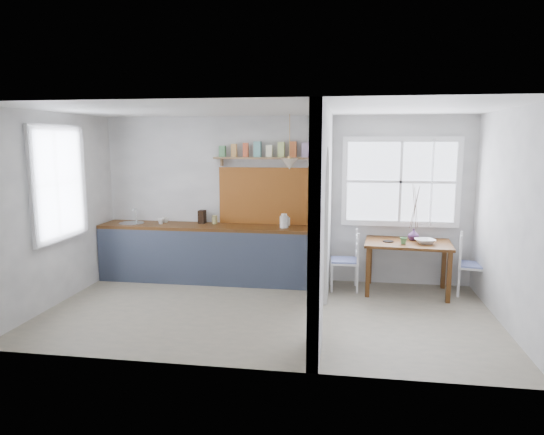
# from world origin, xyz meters

# --- Properties ---
(floor) EXTENTS (5.80, 3.20, 0.01)m
(floor) POSITION_xyz_m (0.00, 0.00, 0.00)
(floor) COLOR gray
(floor) RESTS_ON ground
(ceiling) EXTENTS (5.80, 3.20, 0.01)m
(ceiling) POSITION_xyz_m (0.00, 0.00, 2.60)
(ceiling) COLOR silver
(ceiling) RESTS_ON walls
(walls) EXTENTS (5.81, 3.21, 2.60)m
(walls) POSITION_xyz_m (0.00, 0.00, 1.30)
(walls) COLOR silver
(walls) RESTS_ON floor
(partition) EXTENTS (0.12, 3.20, 2.60)m
(partition) POSITION_xyz_m (0.70, 0.06, 1.45)
(partition) COLOR silver
(partition) RESTS_ON floor
(kitchen_window) EXTENTS (0.10, 1.16, 1.50)m
(kitchen_window) POSITION_xyz_m (-2.87, 0.00, 1.65)
(kitchen_window) COLOR white
(kitchen_window) RESTS_ON walls
(nook_window) EXTENTS (1.76, 0.10, 1.30)m
(nook_window) POSITION_xyz_m (1.80, 1.56, 1.60)
(nook_window) COLOR white
(nook_window) RESTS_ON walls
(counter) EXTENTS (3.50, 0.60, 0.90)m
(counter) POSITION_xyz_m (-1.13, 1.33, 0.46)
(counter) COLOR #492412
(counter) RESTS_ON floor
(sink) EXTENTS (0.40, 0.40, 0.02)m
(sink) POSITION_xyz_m (-2.43, 1.30, 0.89)
(sink) COLOR #B5B8BC
(sink) RESTS_ON counter
(backsplash) EXTENTS (1.65, 0.03, 0.90)m
(backsplash) POSITION_xyz_m (-0.20, 1.58, 1.35)
(backsplash) COLOR #9D531A
(backsplash) RESTS_ON walls
(shelf) EXTENTS (1.75, 0.20, 0.21)m
(shelf) POSITION_xyz_m (-0.20, 1.49, 2.01)
(shelf) COLOR brown
(shelf) RESTS_ON walls
(pendant_lamp) EXTENTS (0.26, 0.26, 0.16)m
(pendant_lamp) POSITION_xyz_m (0.15, 1.15, 1.88)
(pendant_lamp) COLOR beige
(pendant_lamp) RESTS_ON ceiling
(utensil_rail) EXTENTS (0.02, 0.50, 0.02)m
(utensil_rail) POSITION_xyz_m (0.61, 0.90, 1.45)
(utensil_rail) COLOR #B5B8BC
(utensil_rail) RESTS_ON partition
(dining_table) EXTENTS (1.28, 0.91, 0.76)m
(dining_table) POSITION_xyz_m (1.89, 1.14, 0.38)
(dining_table) COLOR #492412
(dining_table) RESTS_ON floor
(chair_left) EXTENTS (0.42, 0.42, 0.90)m
(chair_left) POSITION_xyz_m (0.98, 1.17, 0.45)
(chair_left) COLOR white
(chair_left) RESTS_ON floor
(chair_right) EXTENTS (0.49, 0.49, 0.90)m
(chair_right) POSITION_xyz_m (2.83, 1.17, 0.45)
(chair_right) COLOR white
(chair_right) RESTS_ON floor
(kettle) EXTENTS (0.22, 0.20, 0.21)m
(kettle) POSITION_xyz_m (0.06, 1.26, 1.01)
(kettle) COLOR silver
(kettle) RESTS_ON counter
(mug_a) EXTENTS (0.12, 0.12, 0.09)m
(mug_a) POSITION_xyz_m (-1.93, 1.30, 0.94)
(mug_a) COLOR white
(mug_a) RESTS_ON counter
(mug_b) EXTENTS (0.15, 0.15, 0.09)m
(mug_b) POSITION_xyz_m (-1.91, 1.42, 0.94)
(mug_b) COLOR silver
(mug_b) RESTS_ON counter
(knife_block) EXTENTS (0.11, 0.14, 0.21)m
(knife_block) POSITION_xyz_m (-1.30, 1.46, 1.01)
(knife_block) COLOR black
(knife_block) RESTS_ON counter
(jar) EXTENTS (0.11, 0.11, 0.14)m
(jar) POSITION_xyz_m (-1.08, 1.44, 0.97)
(jar) COLOR #918950
(jar) RESTS_ON counter
(towel_magenta) EXTENTS (0.02, 0.03, 0.53)m
(towel_magenta) POSITION_xyz_m (0.58, 0.97, 0.28)
(towel_magenta) COLOR #B21D6F
(towel_magenta) RESTS_ON counter
(towel_orange) EXTENTS (0.02, 0.03, 0.53)m
(towel_orange) POSITION_xyz_m (0.58, 0.94, 0.25)
(towel_orange) COLOR orange
(towel_orange) RESTS_ON counter
(bowl) EXTENTS (0.34, 0.34, 0.07)m
(bowl) POSITION_xyz_m (2.12, 1.06, 0.79)
(bowl) COLOR silver
(bowl) RESTS_ON dining_table
(table_cup) EXTENTS (0.12, 0.12, 0.09)m
(table_cup) POSITION_xyz_m (1.81, 0.99, 0.81)
(table_cup) COLOR #4D884B
(table_cup) RESTS_ON dining_table
(plate) EXTENTS (0.18, 0.18, 0.01)m
(plate) POSITION_xyz_m (1.61, 1.12, 0.77)
(plate) COLOR black
(plate) RESTS_ON dining_table
(vase) EXTENTS (0.18, 0.18, 0.17)m
(vase) POSITION_xyz_m (1.99, 1.29, 0.84)
(vase) COLOR #45254F
(vase) RESTS_ON dining_table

